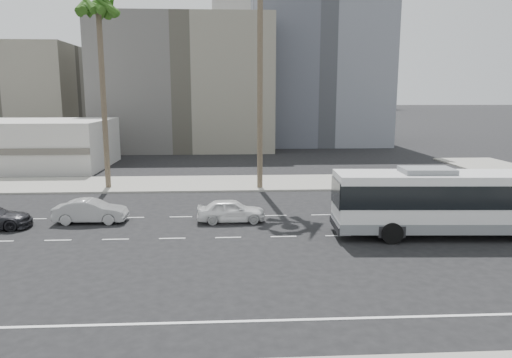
{
  "coord_description": "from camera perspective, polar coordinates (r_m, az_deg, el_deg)",
  "views": [
    {
      "loc": [
        -5.83,
        -24.16,
        7.56
      ],
      "look_at": [
        -4.28,
        4.0,
        2.48
      ],
      "focal_mm": 32.64,
      "sensor_mm": 36.0,
      "label": 1
    }
  ],
  "objects": [
    {
      "name": "ground",
      "position": [
        25.98,
        10.03,
        -6.88
      ],
      "size": [
        700.0,
        700.0,
        0.0
      ],
      "primitive_type": "plane",
      "color": "black",
      "rests_on": "ground"
    },
    {
      "name": "sidewalk_north",
      "position": [
        40.78,
        5.12,
        -0.41
      ],
      "size": [
        120.0,
        7.0,
        0.15
      ],
      "primitive_type": "cube",
      "color": "gray",
      "rests_on": "ground"
    },
    {
      "name": "commercial_low",
      "position": [
        55.9,
        -28.83,
        3.75
      ],
      "size": [
        22.0,
        12.16,
        5.0
      ],
      "color": "beige",
      "rests_on": "ground"
    },
    {
      "name": "midrise_beige_west",
      "position": [
        69.45,
        -8.42,
        11.29
      ],
      "size": [
        24.0,
        18.0,
        18.0
      ],
      "primitive_type": "cube",
      "color": "#615E59",
      "rests_on": "ground"
    },
    {
      "name": "midrise_gray_center",
      "position": [
        77.6,
        7.34,
        14.14
      ],
      "size": [
        20.0,
        20.0,
        26.0
      ],
      "primitive_type": "cube",
      "color": "#565964",
      "rests_on": "ground"
    },
    {
      "name": "midrise_beige_far",
      "position": [
        80.84,
        -26.98,
        9.07
      ],
      "size": [
        18.0,
        16.0,
        15.0
      ],
      "primitive_type": "cube",
      "color": "#615E59",
      "rests_on": "ground"
    },
    {
      "name": "civic_tower",
      "position": [
        275.96,
        -2.45,
        16.7
      ],
      "size": [
        42.0,
        42.0,
        129.0
      ],
      "color": "beige",
      "rests_on": "ground"
    },
    {
      "name": "highrise_right",
      "position": [
        260.64,
        8.44,
        16.14
      ],
      "size": [
        26.0,
        26.0,
        70.0
      ],
      "primitive_type": "cube",
      "color": "slate",
      "rests_on": "ground"
    },
    {
      "name": "highrise_far",
      "position": [
        294.96,
        12.13,
        14.35
      ],
      "size": [
        22.0,
        22.0,
        60.0
      ],
      "primitive_type": "cube",
      "color": "slate",
      "rests_on": "ground"
    },
    {
      "name": "city_bus",
      "position": [
        27.39,
        23.31,
        -2.42
      ],
      "size": [
        13.18,
        3.61,
        3.75
      ],
      "rotation": [
        0.0,
        0.0,
        -0.05
      ],
      "color": "silver",
      "rests_on": "ground"
    },
    {
      "name": "car_a",
      "position": [
        28.24,
        -3.06,
        -3.87
      ],
      "size": [
        1.73,
        4.14,
        1.4
      ],
      "primitive_type": "imported",
      "rotation": [
        0.0,
        0.0,
        1.59
      ],
      "color": "white",
      "rests_on": "ground"
    },
    {
      "name": "car_b",
      "position": [
        29.76,
        -19.58,
        -3.72
      ],
      "size": [
        1.54,
        4.28,
        1.4
      ],
      "primitive_type": "imported",
      "rotation": [
        0.0,
        0.0,
        1.56
      ],
      "color": "#A4A5A5",
      "rests_on": "ground"
    },
    {
      "name": "palm_mid",
      "position": [
        39.87,
        -18.75,
        18.97
      ],
      "size": [
        5.03,
        5.03,
        15.55
      ],
      "rotation": [
        0.0,
        0.0,
        0.15
      ],
      "color": "brown",
      "rests_on": "ground"
    }
  ]
}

